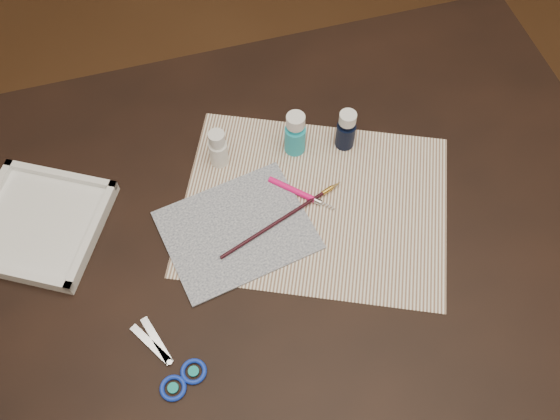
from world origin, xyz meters
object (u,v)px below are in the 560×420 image
object	(u,v)px
palette_tray	(39,224)
paint_bottle_navy	(346,130)
paint_bottle_white	(218,148)
canvas	(237,230)
scissors	(161,358)
paint_bottle_cyan	(295,133)
paper	(315,204)

from	to	relation	value
palette_tray	paint_bottle_navy	bearing A→B (deg)	2.60
paint_bottle_white	palette_tray	world-z (taller)	paint_bottle_white
canvas	scissors	distance (m)	0.26
canvas	paint_bottle_cyan	bearing A→B (deg)	44.02
paint_bottle_cyan	scissors	distance (m)	0.47
paint_bottle_navy	scissors	size ratio (longest dim) A/B	0.55
canvas	paint_bottle_navy	size ratio (longest dim) A/B	2.81
scissors	palette_tray	distance (m)	0.34
canvas	palette_tray	xyz separation A→B (m)	(-0.34, 0.10, 0.01)
canvas	palette_tray	bearing A→B (deg)	162.85
paint_bottle_white	scissors	distance (m)	0.39
paint_bottle_navy	paper	bearing A→B (deg)	-129.61
paper	scissors	size ratio (longest dim) A/B	2.92
paper	paint_bottle_cyan	distance (m)	0.14
paper	palette_tray	distance (m)	0.49
paper	paint_bottle_navy	size ratio (longest dim) A/B	5.32
canvas	paint_bottle_white	world-z (taller)	paint_bottle_white
paper	paint_bottle_white	size ratio (longest dim) A/B	5.61
scissors	palette_tray	bearing A→B (deg)	-3.09
canvas	palette_tray	world-z (taller)	palette_tray
paper	paint_bottle_navy	distance (m)	0.16
canvas	paint_bottle_cyan	size ratio (longest dim) A/B	2.59
palette_tray	paint_bottle_cyan	bearing A→B (deg)	4.87
paint_bottle_cyan	paint_bottle_navy	world-z (taller)	paint_bottle_cyan
paint_bottle_white	scissors	xyz separation A→B (m)	(-0.18, -0.35, -0.04)
palette_tray	scissors	bearing A→B (deg)	-60.96
paint_bottle_white	paint_bottle_navy	world-z (taller)	paint_bottle_navy
paint_bottle_navy	scissors	xyz separation A→B (m)	(-0.42, -0.32, -0.04)
paint_bottle_cyan	paint_bottle_navy	distance (m)	0.10
paper	paint_bottle_white	bearing A→B (deg)	135.74
paint_bottle_white	palette_tray	bearing A→B (deg)	-171.33
paper	palette_tray	xyz separation A→B (m)	(-0.49, 0.09, 0.01)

